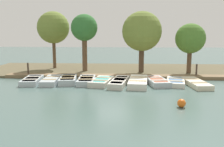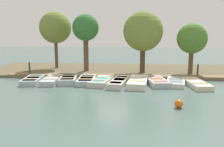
{
  "view_description": "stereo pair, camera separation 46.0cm",
  "coord_description": "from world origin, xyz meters",
  "px_view_note": "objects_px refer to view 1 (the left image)",
  "views": [
    {
      "loc": [
        17.66,
        0.72,
        3.62
      ],
      "look_at": [
        0.22,
        -0.21,
        0.65
      ],
      "focal_mm": 40.0,
      "sensor_mm": 36.0,
      "label": 1
    },
    {
      "loc": [
        17.63,
        1.18,
        3.62
      ],
      "look_at": [
        0.22,
        -0.21,
        0.65
      ],
      "focal_mm": 40.0,
      "sensor_mm": 36.0,
      "label": 2
    }
  ],
  "objects_px": {
    "mooring_post_near": "(28,70)",
    "buoy": "(182,103)",
    "park_tree_left": "(84,29)",
    "rowboat_1": "(51,80)",
    "rowboat_8": "(175,82)",
    "rowboat_5": "(119,82)",
    "rowboat_4": "(102,81)",
    "rowboat_0": "(32,80)",
    "rowboat_9": "(195,83)",
    "park_tree_far_left": "(53,28)",
    "park_tree_center": "(142,32)",
    "mooring_post_far": "(196,71)",
    "rowboat_7": "(157,81)",
    "rowboat_3": "(86,80)",
    "park_tree_right": "(190,39)",
    "rowboat_2": "(68,80)",
    "rowboat_6": "(138,82)"
  },
  "relations": [
    {
      "from": "rowboat_4",
      "to": "mooring_post_near",
      "type": "xyz_separation_m",
      "value": [
        -2.48,
        -6.15,
        0.39
      ]
    },
    {
      "from": "park_tree_center",
      "to": "buoy",
      "type": "bearing_deg",
      "value": 8.36
    },
    {
      "from": "rowboat_0",
      "to": "park_tree_center",
      "type": "bearing_deg",
      "value": 110.03
    },
    {
      "from": "rowboat_1",
      "to": "park_tree_center",
      "type": "relative_size",
      "value": 0.57
    },
    {
      "from": "rowboat_7",
      "to": "park_tree_center",
      "type": "height_order",
      "value": "park_tree_center"
    },
    {
      "from": "park_tree_center",
      "to": "park_tree_right",
      "type": "height_order",
      "value": "park_tree_center"
    },
    {
      "from": "rowboat_5",
      "to": "buoy",
      "type": "distance_m",
      "value": 5.83
    },
    {
      "from": "rowboat_0",
      "to": "park_tree_right",
      "type": "bearing_deg",
      "value": 101.26
    },
    {
      "from": "park_tree_center",
      "to": "rowboat_1",
      "type": "bearing_deg",
      "value": -58.85
    },
    {
      "from": "rowboat_0",
      "to": "rowboat_9",
      "type": "relative_size",
      "value": 0.84
    },
    {
      "from": "rowboat_1",
      "to": "mooring_post_far",
      "type": "distance_m",
      "value": 10.97
    },
    {
      "from": "rowboat_1",
      "to": "rowboat_8",
      "type": "distance_m",
      "value": 8.71
    },
    {
      "from": "mooring_post_near",
      "to": "rowboat_5",
      "type": "bearing_deg",
      "value": 70.12
    },
    {
      "from": "rowboat_1",
      "to": "rowboat_7",
      "type": "height_order",
      "value": "rowboat_7"
    },
    {
      "from": "rowboat_0",
      "to": "buoy",
      "type": "height_order",
      "value": "buoy"
    },
    {
      "from": "rowboat_3",
      "to": "rowboat_8",
      "type": "xyz_separation_m",
      "value": [
        0.04,
        6.21,
        -0.03
      ]
    },
    {
      "from": "rowboat_1",
      "to": "park_tree_center",
      "type": "xyz_separation_m",
      "value": [
        -3.98,
        6.58,
        3.4
      ]
    },
    {
      "from": "rowboat_1",
      "to": "park_tree_right",
      "type": "bearing_deg",
      "value": 105.74
    },
    {
      "from": "rowboat_3",
      "to": "park_tree_center",
      "type": "relative_size",
      "value": 0.53
    },
    {
      "from": "rowboat_5",
      "to": "park_tree_far_left",
      "type": "distance_m",
      "value": 9.72
    },
    {
      "from": "rowboat_6",
      "to": "rowboat_8",
      "type": "relative_size",
      "value": 1.24
    },
    {
      "from": "rowboat_1",
      "to": "park_tree_far_left",
      "type": "xyz_separation_m",
      "value": [
        -6.02,
        -1.45,
        3.75
      ]
    },
    {
      "from": "rowboat_4",
      "to": "rowboat_1",
      "type": "bearing_deg",
      "value": -83.17
    },
    {
      "from": "rowboat_5",
      "to": "rowboat_8",
      "type": "distance_m",
      "value": 3.89
    },
    {
      "from": "park_tree_far_left",
      "to": "park_tree_right",
      "type": "bearing_deg",
      "value": 79.77
    },
    {
      "from": "mooring_post_near",
      "to": "rowboat_8",
      "type": "bearing_deg",
      "value": 78.7
    },
    {
      "from": "rowboat_7",
      "to": "rowboat_8",
      "type": "distance_m",
      "value": 1.28
    },
    {
      "from": "rowboat_9",
      "to": "park_tree_left",
      "type": "xyz_separation_m",
      "value": [
        -4.71,
        -8.29,
        3.65
      ]
    },
    {
      "from": "rowboat_4",
      "to": "rowboat_2",
      "type": "bearing_deg",
      "value": -88.4
    },
    {
      "from": "rowboat_8",
      "to": "rowboat_9",
      "type": "bearing_deg",
      "value": 88.02
    },
    {
      "from": "rowboat_9",
      "to": "park_tree_far_left",
      "type": "distance_m",
      "value": 13.58
    },
    {
      "from": "rowboat_0",
      "to": "rowboat_5",
      "type": "bearing_deg",
      "value": 80.06
    },
    {
      "from": "mooring_post_near",
      "to": "rowboat_7",
      "type": "bearing_deg",
      "value": 77.29
    },
    {
      "from": "rowboat_1",
      "to": "mooring_post_near",
      "type": "distance_m",
      "value": 3.44
    },
    {
      "from": "rowboat_5",
      "to": "mooring_post_far",
      "type": "height_order",
      "value": "mooring_post_far"
    },
    {
      "from": "rowboat_0",
      "to": "park_tree_center",
      "type": "distance_m",
      "value": 9.53
    },
    {
      "from": "park_tree_left",
      "to": "park_tree_center",
      "type": "xyz_separation_m",
      "value": [
        0.45,
        4.89,
        -0.23
      ]
    },
    {
      "from": "rowboat_1",
      "to": "park_tree_far_left",
      "type": "relative_size",
      "value": 0.56
    },
    {
      "from": "rowboat_1",
      "to": "buoy",
      "type": "height_order",
      "value": "buoy"
    },
    {
      "from": "mooring_post_near",
      "to": "mooring_post_far",
      "type": "xyz_separation_m",
      "value": [
        0.0,
        13.27,
        0.0
      ]
    },
    {
      "from": "rowboat_5",
      "to": "rowboat_9",
      "type": "distance_m",
      "value": 5.15
    },
    {
      "from": "rowboat_8",
      "to": "rowboat_5",
      "type": "bearing_deg",
      "value": -72.31
    },
    {
      "from": "mooring_post_near",
      "to": "buoy",
      "type": "height_order",
      "value": "mooring_post_near"
    },
    {
      "from": "rowboat_5",
      "to": "buoy",
      "type": "bearing_deg",
      "value": 41.08
    },
    {
      "from": "mooring_post_far",
      "to": "park_tree_center",
      "type": "xyz_separation_m",
      "value": [
        -1.7,
        -4.15,
        3.01
      ]
    },
    {
      "from": "park_tree_left",
      "to": "rowboat_1",
      "type": "bearing_deg",
      "value": -20.92
    },
    {
      "from": "rowboat_9",
      "to": "park_tree_center",
      "type": "relative_size",
      "value": 0.66
    },
    {
      "from": "rowboat_8",
      "to": "park_tree_left",
      "type": "relative_size",
      "value": 0.58
    },
    {
      "from": "mooring_post_far",
      "to": "rowboat_5",
      "type": "bearing_deg",
      "value": -65.62
    },
    {
      "from": "park_tree_right",
      "to": "rowboat_7",
      "type": "bearing_deg",
      "value": -39.09
    }
  ]
}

